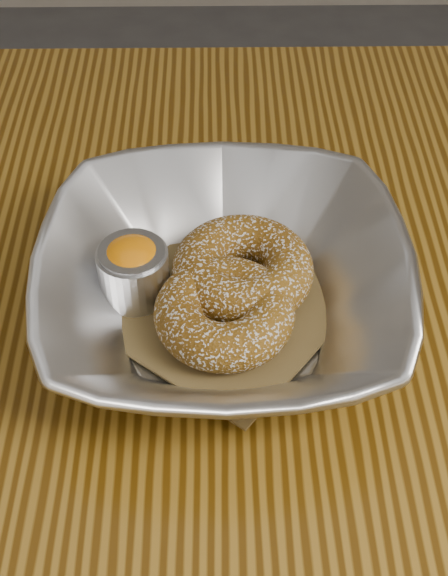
{
  "coord_description": "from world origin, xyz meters",
  "views": [
    {
      "loc": [
        -0.09,
        -0.36,
        1.17
      ],
      "look_at": [
        -0.09,
        0.02,
        0.78
      ],
      "focal_mm": 50.0,
      "sensor_mm": 36.0,
      "label": 1
    }
  ],
  "objects_px": {
    "serving_bowl": "(224,287)",
    "donut_back": "(243,269)",
    "donut_front": "(224,313)",
    "table": "(338,423)",
    "ramekin": "(133,269)"
  },
  "relations": [
    {
      "from": "table",
      "to": "donut_front",
      "type": "bearing_deg",
      "value": 178.36
    },
    {
      "from": "serving_bowl",
      "to": "donut_back",
      "type": "height_order",
      "value": "serving_bowl"
    },
    {
      "from": "table",
      "to": "donut_front",
      "type": "height_order",
      "value": "donut_front"
    },
    {
      "from": "table",
      "to": "donut_back",
      "type": "distance_m",
      "value": 0.15
    },
    {
      "from": "table",
      "to": "ramekin",
      "type": "bearing_deg",
      "value": 165.54
    },
    {
      "from": "table",
      "to": "ramekin",
      "type": "height_order",
      "value": "ramekin"
    },
    {
      "from": "donut_back",
      "to": "donut_front",
      "type": "relative_size",
      "value": 1.05
    },
    {
      "from": "table",
      "to": "serving_bowl",
      "type": "distance_m",
      "value": 0.16
    },
    {
      "from": "serving_bowl",
      "to": "donut_front",
      "type": "bearing_deg",
      "value": -90.15
    },
    {
      "from": "serving_bowl",
      "to": "donut_back",
      "type": "bearing_deg",
      "value": 56.64
    },
    {
      "from": "donut_back",
      "to": "ramekin",
      "type": "distance_m",
      "value": 0.08
    },
    {
      "from": "serving_bowl",
      "to": "donut_back",
      "type": "relative_size",
      "value": 2.54
    },
    {
      "from": "table",
      "to": "donut_back",
      "type": "bearing_deg",
      "value": 150.48
    },
    {
      "from": "donut_back",
      "to": "ramekin",
      "type": "bearing_deg",
      "value": -177.24
    },
    {
      "from": "serving_bowl",
      "to": "donut_front",
      "type": "distance_m",
      "value": 0.02
    }
  ]
}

